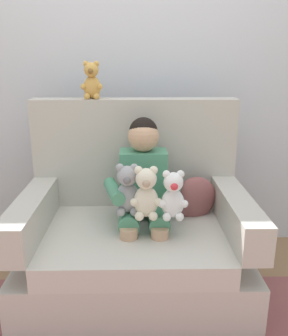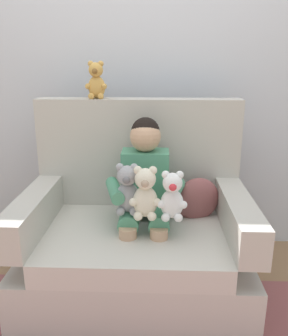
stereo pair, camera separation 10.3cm
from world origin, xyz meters
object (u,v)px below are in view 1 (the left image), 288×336
object	(u,v)px
seated_child	(144,186)
throw_pillow	(195,198)
plush_honey_on_backrest	(92,81)
plush_white	(173,196)
armchair	(135,237)
plush_cream	(146,194)
plush_grey	(128,190)

from	to	relation	value
seated_child	throw_pillow	bearing A→B (deg)	19.61
plush_honey_on_backrest	seated_child	bearing A→B (deg)	-28.03
plush_white	throw_pillow	xyz separation A→B (m)	(0.16, 0.28, -0.13)
plush_white	throw_pillow	size ratio (longest dim) A/B	0.97
seated_child	plush_honey_on_backrest	world-z (taller)	plush_honey_on_backrest
armchair	plush_white	world-z (taller)	armchair
armchair	throw_pillow	distance (m)	0.41
armchair	plush_white	bearing A→B (deg)	-43.75
seated_child	plush_cream	xyz separation A→B (m)	(0.01, -0.18, 0.02)
plush_honey_on_backrest	throw_pillow	xyz separation A→B (m)	(0.60, -0.19, -0.66)
plush_cream	plush_white	bearing A→B (deg)	0.28
seated_child	plush_grey	world-z (taller)	seated_child
armchair	plush_white	size ratio (longest dim) A/B	4.86
seated_child	armchair	bearing A→B (deg)	-173.35
plush_cream	throw_pillow	world-z (taller)	plush_cream
plush_cream	throw_pillow	distance (m)	0.42
plush_cream	plush_honey_on_backrest	world-z (taller)	plush_honey_on_backrest
plush_grey	plush_white	distance (m)	0.24
seated_child	plush_white	distance (m)	0.24
armchair	seated_child	distance (m)	0.31
throw_pillow	seated_child	bearing A→B (deg)	-162.61
plush_honey_on_backrest	plush_grey	bearing A→B (deg)	-46.72
plush_cream	armchair	bearing A→B (deg)	113.65
armchair	plush_grey	xyz separation A→B (m)	(-0.04, -0.12, 0.33)
seated_child	plush_grey	size ratio (longest dim) A/B	3.08
plush_white	plush_honey_on_backrest	xyz separation A→B (m)	(-0.44, 0.47, 0.53)
armchair	throw_pillow	xyz separation A→B (m)	(0.35, 0.10, 0.19)
seated_child	plush_white	size ratio (longest dim) A/B	3.27
seated_child	plush_cream	size ratio (longest dim) A/B	3.04
plush_cream	plush_honey_on_backrest	size ratio (longest dim) A/B	1.25
seated_child	plush_honey_on_backrest	bearing A→B (deg)	138.16
plush_cream	throw_pillow	bearing A→B (deg)	47.83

